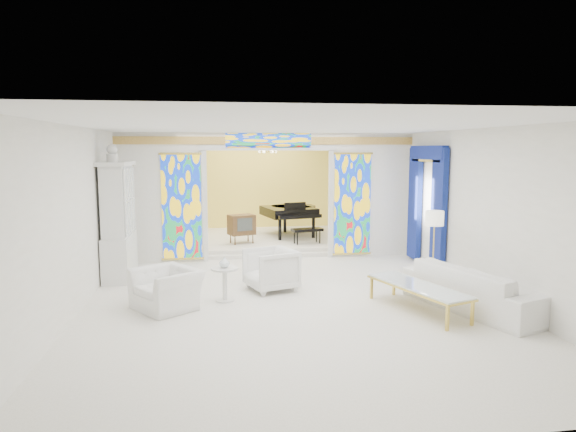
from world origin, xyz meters
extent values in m
plane|color=white|center=(0.00, 0.00, 0.00)|extent=(12.00, 12.00, 0.00)
cube|color=white|center=(0.00, 0.00, 3.00)|extent=(7.00, 12.00, 0.02)
cube|color=white|center=(0.00, 6.00, 1.50)|extent=(7.00, 0.02, 3.00)
cube|color=white|center=(0.00, -6.00, 1.50)|extent=(7.00, 0.02, 3.00)
cube|color=white|center=(-3.50, 0.00, 1.50)|extent=(0.02, 12.00, 3.00)
cube|color=white|center=(3.50, 0.00, 1.50)|extent=(0.02, 12.00, 3.00)
cube|color=white|center=(-2.50, 2.00, 1.50)|extent=(2.00, 0.18, 3.00)
cube|color=white|center=(2.50, 2.00, 1.50)|extent=(2.00, 0.18, 3.00)
cube|color=white|center=(0.00, 2.00, 2.80)|extent=(3.00, 0.18, 0.40)
cube|color=silver|center=(-1.50, 1.90, 1.30)|extent=(0.12, 0.06, 2.60)
cube|color=silver|center=(1.50, 1.90, 1.30)|extent=(0.12, 0.06, 2.60)
cube|color=silver|center=(0.00, 1.90, 2.65)|extent=(3.24, 0.06, 0.12)
cube|color=#DFB354|center=(0.00, 1.90, 2.82)|extent=(7.00, 0.05, 0.18)
cube|color=gold|center=(-2.03, 1.89, 1.30)|extent=(0.90, 0.04, 2.40)
cube|color=gold|center=(2.03, 1.89, 1.30)|extent=(0.90, 0.04, 2.40)
cube|color=gold|center=(0.00, 1.89, 2.82)|extent=(2.00, 0.04, 0.34)
cube|color=white|center=(0.00, 4.10, 0.09)|extent=(6.80, 3.80, 0.18)
cube|color=#E4CC4F|center=(0.00, 5.88, 1.50)|extent=(6.70, 0.10, 2.90)
cylinder|color=gold|center=(0.20, 4.00, 2.55)|extent=(0.48, 0.48, 0.30)
cube|color=navy|center=(3.40, 0.05, 1.35)|extent=(0.12, 0.55, 2.60)
cube|color=navy|center=(3.40, 1.35, 1.35)|extent=(0.12, 0.55, 2.60)
cube|color=navy|center=(3.40, 0.70, 2.55)|extent=(0.14, 1.70, 0.30)
cube|color=#EDC853|center=(3.40, 0.70, 2.38)|extent=(0.12, 1.50, 0.06)
cube|color=silver|center=(-3.22, 0.60, 0.45)|extent=(0.50, 1.40, 0.90)
cube|color=silver|center=(-3.22, 0.60, 1.60)|extent=(0.44, 1.30, 1.40)
cube|color=white|center=(-2.99, 0.60, 1.60)|extent=(0.01, 1.20, 1.30)
cube|color=silver|center=(-3.22, 0.60, 2.34)|extent=(0.56, 1.46, 0.08)
cylinder|color=silver|center=(-3.22, 0.25, 2.46)|extent=(0.22, 0.22, 0.16)
sphere|color=silver|center=(-3.22, 0.25, 2.62)|extent=(0.20, 0.20, 0.20)
imported|color=silver|center=(-2.10, -1.64, 0.33)|extent=(1.32, 1.35, 0.66)
imported|color=white|center=(-0.26, -0.77, 0.39)|extent=(1.08, 1.07, 0.78)
imported|color=silver|center=(2.95, -2.42, 0.36)|extent=(1.75, 2.68, 0.73)
cylinder|color=silver|center=(-1.13, -1.36, 0.58)|extent=(0.54, 0.54, 0.03)
cylinder|color=silver|center=(-1.13, -1.36, 0.29)|extent=(0.09, 0.09, 0.56)
cylinder|color=silver|center=(-1.13, -1.36, 0.01)|extent=(0.36, 0.36, 0.03)
imported|color=silver|center=(-1.13, -1.36, 0.69)|extent=(0.22, 0.22, 0.19)
cube|color=white|center=(1.97, -2.38, 0.42)|extent=(1.17, 2.01, 0.04)
cube|color=gold|center=(1.97, -2.38, 0.40)|extent=(1.21, 2.05, 0.03)
cube|color=gold|center=(2.03, -3.33, 0.20)|extent=(0.05, 0.05, 0.40)
cube|color=gold|center=(2.51, -3.16, 0.20)|extent=(0.05, 0.05, 0.40)
cube|color=gold|center=(1.44, -1.59, 0.20)|extent=(0.05, 0.05, 0.40)
cube|color=gold|center=(1.91, -1.43, 0.20)|extent=(0.05, 0.05, 0.40)
cylinder|color=gold|center=(2.93, -0.80, 0.01)|extent=(0.32, 0.32, 0.03)
cylinder|color=gold|center=(2.93, -0.80, 0.66)|extent=(0.03, 0.03, 1.32)
cylinder|color=white|center=(2.93, -0.80, 1.30)|extent=(0.46, 0.46, 0.28)
cube|color=black|center=(0.80, 4.16, 0.86)|extent=(1.57, 1.64, 0.25)
cylinder|color=black|center=(1.00, 4.53, 0.86)|extent=(1.54, 1.54, 0.25)
cube|color=black|center=(0.98, 3.37, 0.83)|extent=(1.24, 0.53, 0.09)
cube|color=silver|center=(1.00, 3.30, 0.84)|extent=(1.12, 0.33, 0.03)
cube|color=black|center=(0.91, 3.68, 1.06)|extent=(0.62, 0.16, 0.22)
cube|color=black|center=(1.10, 2.85, 0.54)|extent=(0.86, 0.48, 0.07)
cylinder|color=black|center=(0.46, 3.44, 0.46)|extent=(0.11, 0.11, 0.56)
cylinder|color=black|center=(1.42, 3.66, 0.46)|extent=(0.11, 0.11, 0.56)
cylinder|color=black|center=(0.77, 4.71, 0.46)|extent=(0.11, 0.11, 0.56)
cube|color=brown|center=(-0.59, 3.14, 0.67)|extent=(0.75, 0.63, 0.52)
cube|color=#393E3C|center=(-0.51, 2.93, 0.70)|extent=(0.40, 0.16, 0.33)
cone|color=brown|center=(-0.77, 2.91, 0.29)|extent=(0.05, 0.05, 0.23)
cone|color=brown|center=(-0.30, 3.08, 0.29)|extent=(0.05, 0.05, 0.23)
cone|color=brown|center=(-0.88, 3.20, 0.29)|extent=(0.05, 0.05, 0.23)
cone|color=brown|center=(-0.40, 3.37, 0.29)|extent=(0.05, 0.05, 0.23)
camera|label=1|loc=(-1.30, -10.10, 2.64)|focal=32.00mm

